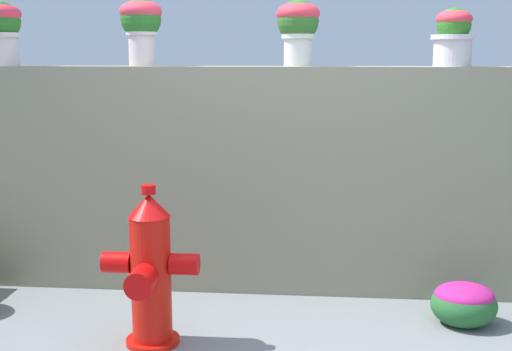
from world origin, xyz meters
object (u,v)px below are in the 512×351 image
Objects in this scene: potted_plant_1 at (1,27)px; potted_plant_2 at (141,22)px; fire_hydrant at (150,273)px; flower_bush_left at (464,302)px; potted_plant_3 at (298,24)px; potted_plant_4 at (453,34)px.

potted_plant_1 is 0.94m from potted_plant_2.
flower_bush_left is (1.78, 0.44, -0.28)m from fire_hydrant.
potted_plant_2 reaches higher than fire_hydrant.
potted_plant_1 is 1.00× the size of potted_plant_3.
fire_hydrant is 1.85m from flower_bush_left.
potted_plant_2 reaches higher than potted_plant_1.
potted_plant_4 is 0.41× the size of fire_hydrant.
potted_plant_2 reaches higher than potted_plant_4.
potted_plant_4 is 1.66m from flower_bush_left.
potted_plant_1 is 2.06m from fire_hydrant.
potted_plant_2 is 1.05× the size of potted_plant_3.
potted_plant_1 is at bearing 170.08° from flower_bush_left.
potted_plant_4 is at bearing -2.99° from potted_plant_3.
potted_plant_2 is 1.21× the size of potted_plant_4.
fire_hydrant is at bearing -150.76° from potted_plant_4.
potted_plant_4 is at bearing 0.08° from potted_plant_1.
potted_plant_4 is 0.94× the size of flower_bush_left.
potted_plant_2 is 2.71m from flower_bush_left.
fire_hydrant is (1.22, -0.97, -1.35)m from potted_plant_1.
potted_plant_2 is 1.74m from fire_hydrant.
potted_plant_2 is at bearing 3.42° from potted_plant_1.
potted_plant_4 is (2.02, -0.05, -0.09)m from potted_plant_2.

